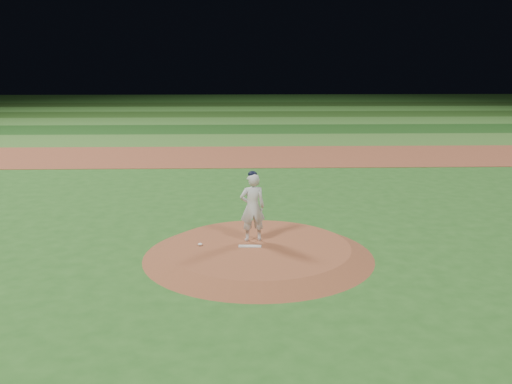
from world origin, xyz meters
TOP-DOWN VIEW (x-y plane):
  - ground at (0.00, 0.00)m, footprint 120.00×120.00m
  - infield_dirt_band at (0.00, 14.00)m, footprint 70.00×6.00m
  - outfield_stripe_0 at (0.00, 19.50)m, footprint 70.00×5.00m
  - outfield_stripe_1 at (0.00, 24.50)m, footprint 70.00×5.00m
  - outfield_stripe_2 at (0.00, 29.50)m, footprint 70.00×5.00m
  - outfield_stripe_3 at (0.00, 34.50)m, footprint 70.00×5.00m
  - outfield_stripe_4 at (0.00, 39.50)m, footprint 70.00×5.00m
  - outfield_stripe_5 at (0.00, 44.50)m, footprint 70.00×5.00m
  - pitchers_mound at (0.00, 0.00)m, footprint 5.50×5.50m
  - pitching_rubber at (-0.21, -0.05)m, footprint 0.55×0.17m
  - rosin_bag at (-1.40, 0.07)m, footprint 0.11×0.11m
  - pitcher_on_mound at (-0.13, 0.42)m, footprint 0.67×0.49m

SIDE VIEW (x-z plane):
  - ground at x=0.00m, z-range 0.00..0.00m
  - outfield_stripe_0 at x=0.00m, z-range 0.00..0.02m
  - outfield_stripe_1 at x=0.00m, z-range 0.00..0.02m
  - outfield_stripe_2 at x=0.00m, z-range 0.00..0.02m
  - outfield_stripe_3 at x=0.00m, z-range 0.00..0.02m
  - outfield_stripe_4 at x=0.00m, z-range 0.00..0.02m
  - outfield_stripe_5 at x=0.00m, z-range 0.00..0.02m
  - infield_dirt_band at x=0.00m, z-range 0.00..0.02m
  - pitchers_mound at x=0.00m, z-range 0.00..0.25m
  - pitching_rubber at x=-0.21m, z-range 0.25..0.28m
  - rosin_bag at x=-1.40m, z-range 0.25..0.31m
  - pitcher_on_mound at x=-0.13m, z-range 0.24..1.98m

